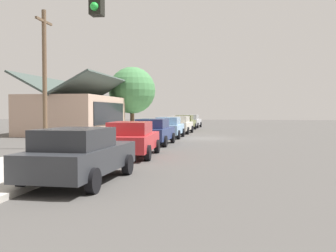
% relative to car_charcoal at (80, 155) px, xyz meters
% --- Properties ---
extents(ground_plane, '(120.00, 120.00, 0.00)m').
position_rel_car_charcoal_xyz_m(ground_plane, '(18.57, -2.65, -0.82)').
color(ground_plane, '#4C4947').
extents(sidewalk_curb, '(60.00, 4.20, 0.16)m').
position_rel_car_charcoal_xyz_m(sidewalk_curb, '(18.57, 2.95, -0.74)').
color(sidewalk_curb, beige).
rests_on(sidewalk_curb, ground).
extents(car_charcoal, '(4.89, 2.25, 1.59)m').
position_rel_car_charcoal_xyz_m(car_charcoal, '(0.00, 0.00, 0.00)').
color(car_charcoal, '#2D3035').
rests_on(car_charcoal, ground).
extents(car_cherry, '(4.93, 2.26, 1.59)m').
position_rel_car_charcoal_xyz_m(car_cherry, '(6.44, 0.03, 0.00)').
color(car_cherry, red).
rests_on(car_cherry, ground).
extents(car_navy, '(4.69, 2.14, 1.59)m').
position_rel_car_charcoal_xyz_m(car_navy, '(12.54, 0.16, -0.00)').
color(car_navy, navy).
rests_on(car_navy, ground).
extents(car_skyblue, '(4.51, 2.03, 1.59)m').
position_rel_car_charcoal_xyz_m(car_skyblue, '(18.64, 0.11, -0.00)').
color(car_skyblue, '#8CB7E0').
rests_on(car_skyblue, ground).
extents(car_ivory, '(4.59, 2.21, 1.59)m').
position_rel_car_charcoal_xyz_m(car_ivory, '(24.56, -0.02, -0.00)').
color(car_ivory, silver).
rests_on(car_ivory, ground).
extents(car_olive, '(4.82, 2.19, 1.59)m').
position_rel_car_charcoal_xyz_m(car_olive, '(30.94, 0.17, -0.00)').
color(car_olive, olive).
rests_on(car_olive, ground).
extents(car_silver, '(4.89, 2.27, 1.59)m').
position_rel_car_charcoal_xyz_m(car_silver, '(36.80, -0.02, -0.00)').
color(car_silver, silver).
rests_on(car_silver, ground).
extents(storefront_building, '(11.47, 6.78, 5.22)m').
position_rel_car_charcoal_xyz_m(storefront_building, '(22.96, 9.33, 1.01)').
color(storefront_building, tan).
rests_on(storefront_building, ground).
extents(shade_tree, '(5.01, 5.01, 6.77)m').
position_rel_car_charcoal_xyz_m(shade_tree, '(30.29, 5.81, 3.44)').
color(shade_tree, brown).
rests_on(shade_tree, ground).
extents(traffic_light_main, '(0.37, 2.79, 5.20)m').
position_rel_car_charcoal_xyz_m(traffic_light_main, '(-3.34, -0.11, 2.67)').
color(traffic_light_main, '#383833').
rests_on(traffic_light_main, ground).
extents(utility_pole_wooden, '(1.80, 0.24, 7.50)m').
position_rel_car_charcoal_xyz_m(utility_pole_wooden, '(9.23, 5.55, 3.11)').
color(utility_pole_wooden, brown).
rests_on(utility_pole_wooden, ground).
extents(fire_hydrant_red, '(0.22, 0.22, 0.71)m').
position_rel_car_charcoal_xyz_m(fire_hydrant_red, '(20.12, 1.55, -0.32)').
color(fire_hydrant_red, red).
rests_on(fire_hydrant_red, sidewalk_curb).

